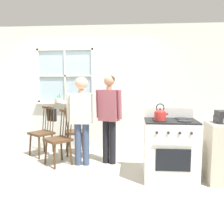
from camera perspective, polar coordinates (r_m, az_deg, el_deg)
The scene contains 11 objects.
ground_plane at distance 4.44m, azimuth -7.85°, elevation -12.90°, with size 16.00×16.00×0.00m, color #B2AD9E.
wall_back at distance 5.54m, azimuth -4.48°, elevation 5.17°, with size 6.40×0.16×2.70m.
chair_by_window at distance 5.28m, azimuth -15.66°, elevation -4.67°, with size 0.58×0.57×0.99m.
chair_near_wall at distance 4.63m, azimuth -12.02°, elevation -6.18°, with size 0.58×0.58×0.99m.
chair_center_cluster at distance 5.24m, azimuth -8.68°, elevation -4.58°, with size 0.51×0.52×0.99m.
person_elderly_left at distance 4.45m, azimuth -6.99°, elevation 0.03°, with size 0.53×0.24×1.58m.
person_teen_center at distance 4.51m, azimuth -0.66°, elevation 0.16°, with size 0.51×0.32×1.62m.
stove at distance 3.99m, azimuth 13.12°, elevation -8.19°, with size 0.79×0.68×1.08m.
kettle at distance 3.73m, azimuth 10.93°, elevation -0.54°, with size 0.21×0.17×0.25m.
potted_plant at distance 5.64m, azimuth -12.12°, elevation 2.80°, with size 0.16×0.16×0.23m.
handbag at distance 5.34m, azimuth -13.64°, elevation -0.55°, with size 0.25×0.25×0.31m.
Camera 1 is at (0.96, -4.06, 1.51)m, focal length 40.00 mm.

